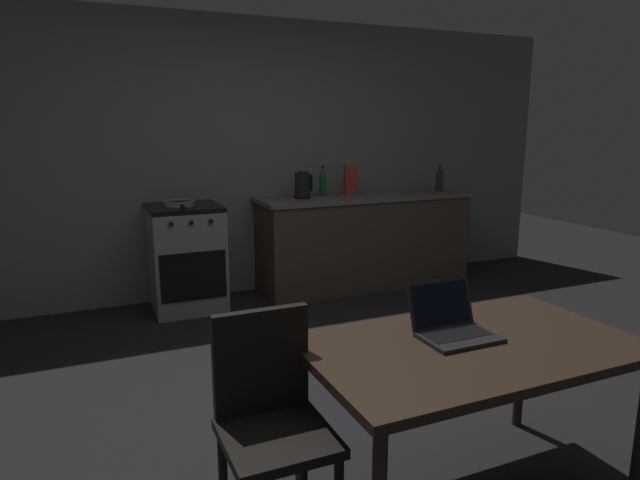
# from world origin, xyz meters

# --- Properties ---
(ground_plane) EXTENTS (12.00, 12.00, 0.00)m
(ground_plane) POSITION_xyz_m (0.00, 0.00, 0.00)
(ground_plane) COLOR black
(back_wall) EXTENTS (6.40, 0.10, 2.55)m
(back_wall) POSITION_xyz_m (0.30, 2.45, 1.28)
(back_wall) COLOR gray
(back_wall) RESTS_ON ground_plane
(kitchen_counter) EXTENTS (2.16, 0.64, 0.92)m
(kitchen_counter) POSITION_xyz_m (1.20, 2.10, 0.46)
(kitchen_counter) COLOR #4C3D2D
(kitchen_counter) RESTS_ON ground_plane
(stove_oven) EXTENTS (0.60, 0.62, 0.92)m
(stove_oven) POSITION_xyz_m (-0.56, 2.10, 0.46)
(stove_oven) COLOR gray
(stove_oven) RESTS_ON ground_plane
(dining_table) EXTENTS (1.39, 0.81, 0.71)m
(dining_table) POSITION_xyz_m (0.08, -0.92, 0.64)
(dining_table) COLOR #332319
(dining_table) RESTS_ON ground_plane
(chair) EXTENTS (0.40, 0.40, 0.91)m
(chair) POSITION_xyz_m (-0.77, -0.82, 0.53)
(chair) COLOR black
(chair) RESTS_ON ground_plane
(laptop) EXTENTS (0.32, 0.29, 0.22)m
(laptop) POSITION_xyz_m (0.05, -0.82, 0.76)
(laptop) COLOR #232326
(laptop) RESTS_ON dining_table
(electric_kettle) EXTENTS (0.17, 0.15, 0.25)m
(electric_kettle) POSITION_xyz_m (0.54, 2.10, 1.04)
(electric_kettle) COLOR black
(electric_kettle) RESTS_ON kitchen_counter
(bottle) EXTENTS (0.08, 0.08, 0.26)m
(bottle) POSITION_xyz_m (2.04, 2.05, 1.04)
(bottle) COLOR #2D2D33
(bottle) RESTS_ON kitchen_counter
(frying_pan) EXTENTS (0.26, 0.43, 0.05)m
(frying_pan) POSITION_xyz_m (-0.60, 2.08, 0.94)
(frying_pan) COLOR gray
(frying_pan) RESTS_ON stove_oven
(cereal_box) EXTENTS (0.13, 0.05, 0.29)m
(cereal_box) POSITION_xyz_m (1.05, 2.12, 1.07)
(cereal_box) COLOR #B2382D
(cereal_box) RESTS_ON kitchen_counter
(bottle_b) EXTENTS (0.07, 0.07, 0.29)m
(bottle_b) POSITION_xyz_m (0.78, 2.18, 1.05)
(bottle_b) COLOR #19592D
(bottle_b) RESTS_ON kitchen_counter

